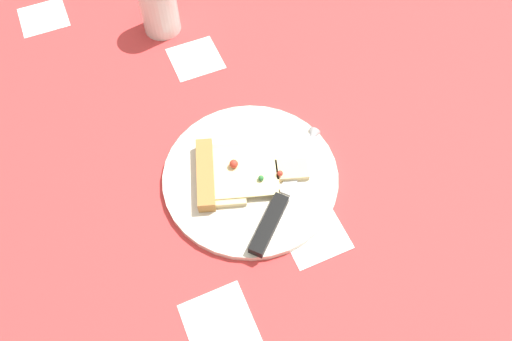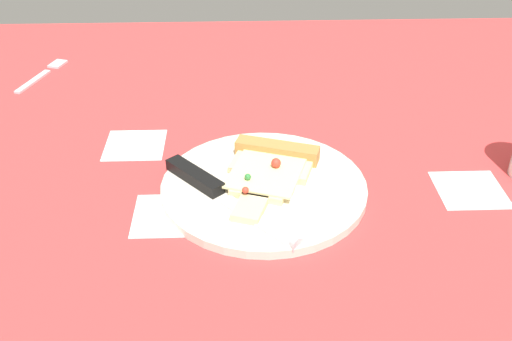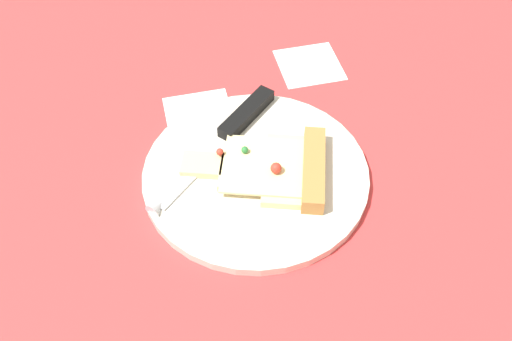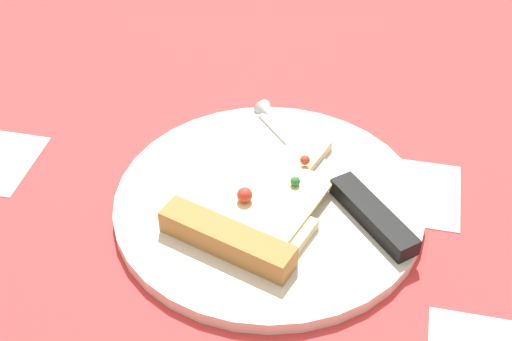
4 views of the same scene
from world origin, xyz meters
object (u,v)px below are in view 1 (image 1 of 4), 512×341
(pizza_slice, at_px, (234,173))
(drinking_glass, at_px, (159,7))
(knife, at_px, (281,200))
(plate, at_px, (250,177))

(pizza_slice, height_order, drinking_glass, drinking_glass)
(pizza_slice, bearing_deg, knife, 52.89)
(plate, relative_size, drinking_glass, 2.67)
(pizza_slice, bearing_deg, drinking_glass, -161.84)
(drinking_glass, bearing_deg, knife, -173.99)
(knife, height_order, drinking_glass, drinking_glass)
(plate, xyz_separation_m, drinking_glass, (0.38, 0.02, 0.05))
(drinking_glass, bearing_deg, plate, -176.54)
(plate, height_order, knife, knife)
(plate, height_order, drinking_glass, drinking_glass)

